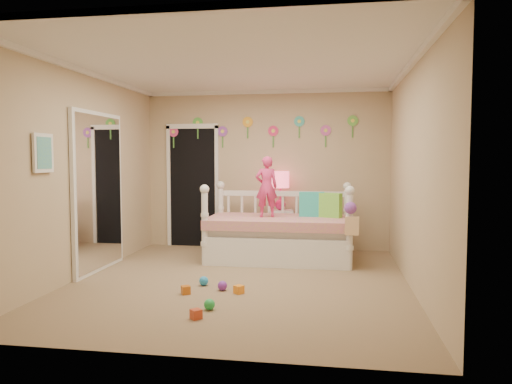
% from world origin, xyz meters
% --- Properties ---
extents(floor, '(4.00, 4.50, 0.01)m').
position_xyz_m(floor, '(0.00, 0.00, 0.00)').
color(floor, '#7F684C').
rests_on(floor, ground).
extents(ceiling, '(4.00, 4.50, 0.01)m').
position_xyz_m(ceiling, '(0.00, 0.00, 2.60)').
color(ceiling, white).
rests_on(ceiling, floor).
extents(back_wall, '(4.00, 0.01, 2.60)m').
position_xyz_m(back_wall, '(0.00, 2.25, 1.30)').
color(back_wall, tan).
rests_on(back_wall, floor).
extents(left_wall, '(0.01, 4.50, 2.60)m').
position_xyz_m(left_wall, '(-2.00, 0.00, 1.30)').
color(left_wall, tan).
rests_on(left_wall, floor).
extents(right_wall, '(0.01, 4.50, 2.60)m').
position_xyz_m(right_wall, '(2.00, 0.00, 1.30)').
color(right_wall, tan).
rests_on(right_wall, floor).
extents(crown_molding, '(4.00, 4.50, 0.06)m').
position_xyz_m(crown_molding, '(0.00, 0.00, 2.57)').
color(crown_molding, white).
rests_on(crown_molding, ceiling).
extents(daybed, '(2.11, 1.14, 1.14)m').
position_xyz_m(daybed, '(0.33, 1.32, 0.57)').
color(daybed, white).
rests_on(daybed, floor).
extents(pillow_turquoise, '(0.36, 0.13, 0.36)m').
position_xyz_m(pillow_turquoise, '(0.79, 1.48, 0.81)').
color(pillow_turquoise, '#23B2A9').
rests_on(pillow_turquoise, daybed).
extents(pillow_lime, '(0.40, 0.27, 0.35)m').
position_xyz_m(pillow_lime, '(1.04, 1.44, 0.81)').
color(pillow_lime, '#77D240').
rests_on(pillow_lime, daybed).
extents(child, '(0.37, 0.29, 0.89)m').
position_xyz_m(child, '(0.14, 1.31, 1.08)').
color(child, '#E73474').
rests_on(child, daybed).
extents(nightstand, '(0.44, 0.37, 0.66)m').
position_xyz_m(nightstand, '(0.26, 2.04, 0.33)').
color(nightstand, white).
rests_on(nightstand, floor).
extents(table_lamp, '(0.28, 0.28, 0.62)m').
position_xyz_m(table_lamp, '(0.26, 2.04, 1.08)').
color(table_lamp, '#E51E6F').
rests_on(table_lamp, nightstand).
extents(closet_doorway, '(0.90, 0.04, 2.07)m').
position_xyz_m(closet_doorway, '(-1.25, 2.23, 1.03)').
color(closet_doorway, black).
rests_on(closet_doorway, back_wall).
extents(flower_decals, '(3.40, 0.02, 0.50)m').
position_xyz_m(flower_decals, '(-0.09, 2.24, 1.94)').
color(flower_decals, '#B2668C').
rests_on(flower_decals, back_wall).
extents(mirror_closet, '(0.07, 1.30, 2.10)m').
position_xyz_m(mirror_closet, '(-1.96, 0.30, 1.05)').
color(mirror_closet, white).
rests_on(mirror_closet, left_wall).
extents(wall_picture, '(0.05, 0.34, 0.42)m').
position_xyz_m(wall_picture, '(-1.97, -0.90, 1.55)').
color(wall_picture, white).
rests_on(wall_picture, left_wall).
extents(hanging_bag, '(0.20, 0.16, 0.36)m').
position_xyz_m(hanging_bag, '(1.33, 0.73, 0.69)').
color(hanging_bag, beige).
rests_on(hanging_bag, daybed).
extents(toy_scatter, '(1.14, 1.47, 0.11)m').
position_xyz_m(toy_scatter, '(-0.25, -0.81, 0.06)').
color(toy_scatter, '#996666').
rests_on(toy_scatter, floor).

